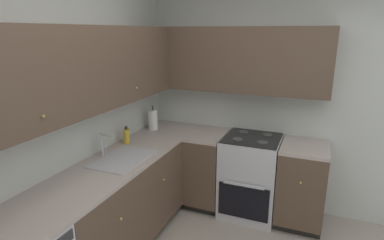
{
  "coord_description": "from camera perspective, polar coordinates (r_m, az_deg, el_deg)",
  "views": [
    {
      "loc": [
        -1.73,
        -0.37,
        2.07
      ],
      "look_at": [
        0.98,
        0.75,
        1.23
      ],
      "focal_mm": 29.6,
      "sensor_mm": 36.0,
      "label": 1
    }
  ],
  "objects": [
    {
      "name": "oven_range",
      "position": [
        3.75,
        10.5,
        -9.74
      ],
      "size": [
        0.68,
        0.62,
        1.06
      ],
      "color": "silver",
      "rests_on": "ground_plane"
    },
    {
      "name": "wall_right",
      "position": [
        3.73,
        16.3,
        4.02
      ],
      "size": [
        0.05,
        3.3,
        2.69
      ],
      "primitive_type": "cube",
      "color": "silver",
      "rests_on": "ground_plane"
    },
    {
      "name": "upper_cabinets_right",
      "position": [
        3.59,
        7.39,
        10.76
      ],
      "size": [
        0.32,
        2.07,
        0.7
      ],
      "color": "brown"
    },
    {
      "name": "upper_cabinets_back",
      "position": [
        2.72,
        -19.58,
        8.42
      ],
      "size": [
        2.55,
        0.34,
        0.7
      ],
      "color": "brown"
    },
    {
      "name": "countertop_back",
      "position": [
        2.98,
        -13.97,
        -7.82
      ],
      "size": [
        2.87,
        0.6,
        0.03
      ],
      "primitive_type": "cube",
      "color": "#B7A89E",
      "rests_on": "lower_cabinets_back"
    },
    {
      "name": "wall_back",
      "position": [
        2.73,
        -25.62,
        -1.08
      ],
      "size": [
        3.86,
        0.05,
        2.69
      ],
      "primitive_type": "cube",
      "color": "silver",
      "rests_on": "ground_plane"
    },
    {
      "name": "faucet",
      "position": [
        3.11,
        -15.6,
        -3.93
      ],
      "size": [
        0.07,
        0.16,
        0.22
      ],
      "color": "silver",
      "rests_on": "countertop_back"
    },
    {
      "name": "sink",
      "position": [
        3.05,
        -12.29,
        -7.58
      ],
      "size": [
        0.6,
        0.4,
        0.1
      ],
      "color": "#B7B7BC",
      "rests_on": "countertop_back"
    },
    {
      "name": "soap_bottle",
      "position": [
        3.42,
        -11.72,
        -2.83
      ],
      "size": [
        0.07,
        0.07,
        0.18
      ],
      "color": "gold",
      "rests_on": "countertop_back"
    },
    {
      "name": "paper_towel_roll",
      "position": [
        3.83,
        -7.03,
        0.09
      ],
      "size": [
        0.11,
        0.11,
        0.3
      ],
      "color": "white",
      "rests_on": "countertop_back"
    },
    {
      "name": "countertop_right",
      "position": [
        3.56,
        11.78,
        -3.73
      ],
      "size": [
        0.6,
        1.52,
        0.03
      ],
      "color": "#B7A89E",
      "rests_on": "lower_cabinets_right"
    },
    {
      "name": "lower_cabinets_right",
      "position": [
        3.74,
        11.4,
        -10.27
      ],
      "size": [
        0.62,
        1.52,
        0.88
      ],
      "color": "brown",
      "rests_on": "ground_plane"
    },
    {
      "name": "lower_cabinets_back",
      "position": [
        3.19,
        -13.43,
        -15.27
      ],
      "size": [
        1.67,
        0.62,
        0.88
      ],
      "color": "brown",
      "rests_on": "ground_plane"
    }
  ]
}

